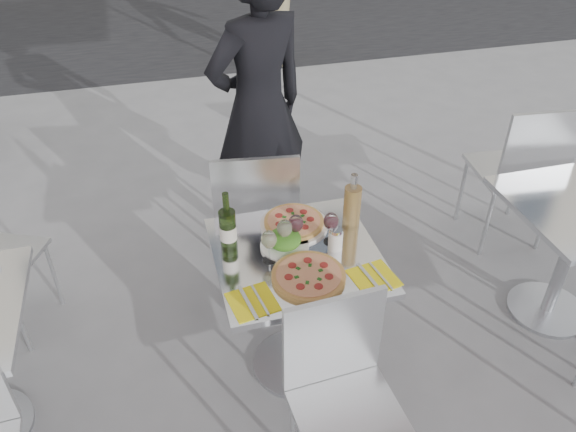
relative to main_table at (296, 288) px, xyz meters
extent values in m
plane|color=slate|center=(0.00, 0.00, -0.54)|extent=(80.00, 80.00, 0.00)
cube|color=black|center=(0.00, 6.50, -0.54)|extent=(24.00, 5.00, 0.00)
cylinder|color=#B7BABF|center=(0.00, 0.00, -0.53)|extent=(0.44, 0.44, 0.02)
cylinder|color=#B7BABF|center=(0.00, 0.00, -0.17)|extent=(0.07, 0.07, 0.72)
cube|color=silver|center=(0.00, 0.00, 0.20)|extent=(0.72, 0.72, 0.03)
cylinder|color=#B7BABF|center=(1.50, 0.00, -0.53)|extent=(0.44, 0.44, 0.02)
cylinder|color=#B7BABF|center=(1.50, 0.00, -0.17)|extent=(0.07, 0.07, 0.72)
cylinder|color=silver|center=(0.17, 0.86, -0.30)|extent=(0.03, 0.03, 0.47)
cylinder|color=silver|center=(-0.21, 0.92, -0.30)|extent=(0.03, 0.03, 0.47)
cylinder|color=silver|center=(0.11, 0.49, -0.30)|extent=(0.03, 0.03, 0.47)
cylinder|color=silver|center=(-0.26, 0.54, -0.30)|extent=(0.03, 0.03, 0.47)
cube|color=silver|center=(-0.05, 0.70, -0.06)|extent=(0.50, 0.50, 0.03)
cube|color=silver|center=(-0.08, 0.49, 0.20)|extent=(0.44, 0.09, 0.47)
cylinder|color=silver|center=(-0.15, -0.50, -0.32)|extent=(0.02, 0.02, 0.44)
cylinder|color=silver|center=(0.20, -0.47, -0.32)|extent=(0.02, 0.02, 0.44)
cube|color=silver|center=(0.03, -0.66, -0.09)|extent=(0.43, 0.43, 0.02)
cube|color=silver|center=(0.02, -0.46, 0.14)|extent=(0.41, 0.05, 0.44)
cylinder|color=silver|center=(-1.20, 0.78, -0.32)|extent=(0.02, 0.02, 0.45)
cylinder|color=silver|center=(-1.34, 0.46, -0.32)|extent=(0.02, 0.02, 0.45)
cylinder|color=silver|center=(1.82, 0.91, -0.29)|extent=(0.03, 0.03, 0.49)
cylinder|color=silver|center=(1.43, 0.95, -0.29)|extent=(0.03, 0.03, 0.49)
cylinder|color=silver|center=(1.78, 0.52, -0.29)|extent=(0.03, 0.03, 0.49)
cylinder|color=silver|center=(1.39, 0.56, -0.29)|extent=(0.03, 0.03, 0.49)
cube|color=silver|center=(1.61, 0.73, -0.04)|extent=(0.50, 0.50, 0.03)
cube|color=silver|center=(1.59, 0.50, 0.22)|extent=(0.46, 0.07, 0.49)
imported|color=black|center=(0.09, 1.14, 0.37)|extent=(0.78, 0.65, 1.82)
cylinder|color=#BD8949|center=(0.01, -0.16, 0.22)|extent=(0.31, 0.31, 0.02)
cylinder|color=beige|center=(0.01, -0.16, 0.23)|extent=(0.28, 0.28, 0.00)
cylinder|color=white|center=(0.04, 0.20, 0.22)|extent=(0.32, 0.32, 0.01)
cylinder|color=#BD8949|center=(0.04, 0.20, 0.23)|extent=(0.28, 0.28, 0.02)
cylinder|color=beige|center=(0.04, 0.20, 0.24)|extent=(0.25, 0.25, 0.00)
cylinder|color=white|center=(-0.04, 0.06, 0.22)|extent=(0.22, 0.22, 0.01)
ellipsoid|color=#21681A|center=(-0.04, 0.06, 0.26)|extent=(0.15, 0.15, 0.08)
sphere|color=#B21914|center=(0.00, 0.08, 0.27)|extent=(0.03, 0.03, 0.03)
cylinder|color=#35511E|center=(-0.28, 0.11, 0.31)|extent=(0.07, 0.07, 0.20)
cone|color=#35511E|center=(-0.28, 0.11, 0.41)|extent=(0.07, 0.07, 0.03)
cylinder|color=#35511E|center=(-0.28, 0.11, 0.46)|extent=(0.03, 0.03, 0.10)
cylinder|color=silver|center=(-0.28, 0.11, 0.30)|extent=(0.07, 0.08, 0.07)
cylinder|color=tan|center=(0.30, 0.12, 0.32)|extent=(0.08, 0.08, 0.22)
cylinder|color=white|center=(0.30, 0.12, 0.46)|extent=(0.03, 0.03, 0.08)
cylinder|color=white|center=(0.18, -0.01, 0.26)|extent=(0.06, 0.06, 0.09)
cylinder|color=silver|center=(0.18, -0.01, 0.31)|extent=(0.06, 0.06, 0.02)
cylinder|color=white|center=(-0.13, -0.01, 0.21)|extent=(0.06, 0.06, 0.00)
cylinder|color=white|center=(-0.13, -0.01, 0.26)|extent=(0.01, 0.01, 0.09)
ellipsoid|color=white|center=(-0.13, -0.01, 0.33)|extent=(0.07, 0.07, 0.08)
ellipsoid|color=#EDEAA7|center=(-0.13, -0.01, 0.32)|extent=(0.05, 0.05, 0.05)
cylinder|color=white|center=(-0.04, 0.05, 0.21)|extent=(0.06, 0.06, 0.00)
cylinder|color=white|center=(-0.04, 0.05, 0.26)|extent=(0.01, 0.01, 0.09)
ellipsoid|color=white|center=(-0.04, 0.05, 0.33)|extent=(0.07, 0.07, 0.08)
ellipsoid|color=#EDEAA7|center=(-0.04, 0.05, 0.32)|extent=(0.05, 0.05, 0.05)
cylinder|color=white|center=(0.01, 0.07, 0.21)|extent=(0.06, 0.06, 0.00)
cylinder|color=white|center=(0.01, 0.07, 0.26)|extent=(0.01, 0.01, 0.09)
ellipsoid|color=white|center=(0.01, 0.07, 0.33)|extent=(0.07, 0.07, 0.08)
ellipsoid|color=#4D0B14|center=(0.01, 0.07, 0.32)|extent=(0.05, 0.05, 0.05)
cylinder|color=white|center=(0.17, 0.04, 0.21)|extent=(0.06, 0.06, 0.00)
cylinder|color=white|center=(0.17, 0.04, 0.26)|extent=(0.01, 0.01, 0.09)
ellipsoid|color=white|center=(0.17, 0.04, 0.33)|extent=(0.07, 0.07, 0.08)
ellipsoid|color=#4D0B14|center=(0.17, 0.04, 0.32)|extent=(0.05, 0.05, 0.05)
cube|color=#FEF416|center=(-0.25, -0.25, 0.21)|extent=(0.21, 0.21, 0.00)
cube|color=#B7BABF|center=(-0.27, -0.25, 0.22)|extent=(0.05, 0.20, 0.00)
cube|color=#B7BABF|center=(-0.22, -0.25, 0.22)|extent=(0.04, 0.18, 0.00)
cube|color=#FEF416|center=(0.27, -0.24, 0.21)|extent=(0.21, 0.21, 0.00)
cube|color=#B7BABF|center=(0.25, -0.24, 0.22)|extent=(0.05, 0.20, 0.00)
cube|color=#B7BABF|center=(0.30, -0.24, 0.22)|extent=(0.04, 0.18, 0.00)
camera|label=1|loc=(-0.53, -1.83, 1.80)|focal=35.00mm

